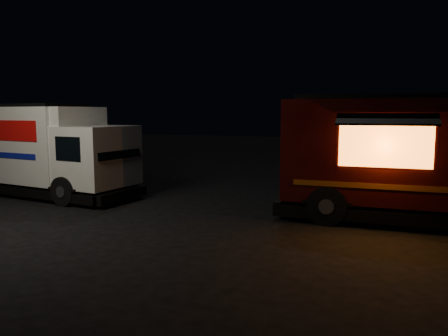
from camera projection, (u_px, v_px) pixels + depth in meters
ground at (127, 211)px, 12.81m from camera, size 80.00×80.00×0.00m
white_truck at (46, 150)px, 15.14m from camera, size 7.21×3.20×3.16m
red_truck at (418, 159)px, 11.38m from camera, size 7.20×2.76×3.33m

